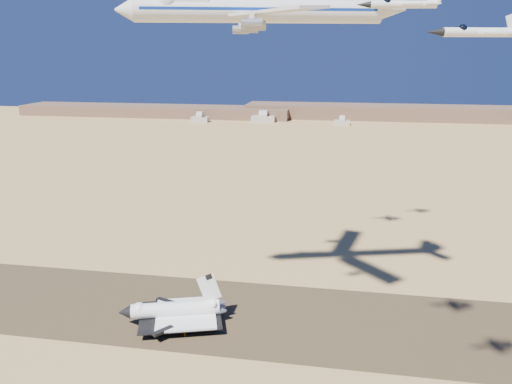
% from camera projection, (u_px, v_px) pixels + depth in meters
% --- Properties ---
extents(ground, '(1200.00, 1200.00, 0.00)m').
position_uv_depth(ground, '(217.00, 313.00, 173.16)').
color(ground, tan).
rests_on(ground, ground).
extents(runway, '(600.00, 50.00, 0.06)m').
position_uv_depth(runway, '(217.00, 313.00, 173.15)').
color(runway, '#483824').
rests_on(runway, ground).
extents(ridgeline, '(960.00, 90.00, 18.00)m').
position_uv_depth(ridgeline, '(362.00, 114.00, 660.52)').
color(ridgeline, brown).
rests_on(ridgeline, ground).
extents(hangars, '(200.50, 29.50, 30.00)m').
position_uv_depth(hangars, '(260.00, 119.00, 636.01)').
color(hangars, '#A39F91').
rests_on(hangars, ground).
extents(shuttle, '(35.61, 28.28, 17.36)m').
position_uv_depth(shuttle, '(175.00, 311.00, 165.39)').
color(shuttle, white).
rests_on(shuttle, runway).
extents(carrier_747, '(81.62, 61.07, 20.38)m').
position_uv_depth(carrier_747, '(251.00, 11.00, 138.26)').
color(carrier_747, silver).
extents(crew_a, '(0.53, 0.67, 1.60)m').
position_uv_depth(crew_a, '(186.00, 330.00, 160.89)').
color(crew_a, orange).
rests_on(crew_a, runway).
extents(crew_b, '(0.88, 0.90, 1.65)m').
position_uv_depth(crew_b, '(186.00, 332.00, 160.05)').
color(crew_b, orange).
rests_on(crew_b, runway).
extents(crew_c, '(1.15, 1.04, 1.77)m').
position_uv_depth(crew_c, '(185.00, 334.00, 158.41)').
color(crew_c, orange).
rests_on(crew_c, runway).
extents(chase_jet_a, '(15.74, 8.69, 3.93)m').
position_uv_depth(chase_jet_a, '(402.00, 4.00, 94.80)').
color(chase_jet_a, silver).
extents(chase_jet_b, '(14.76, 8.55, 3.75)m').
position_uv_depth(chase_jet_b, '(479.00, 32.00, 75.20)').
color(chase_jet_b, silver).
extents(chase_jet_c, '(15.49, 8.49, 3.86)m').
position_uv_depth(chase_jet_c, '(328.00, 11.00, 183.07)').
color(chase_jet_c, silver).
extents(chase_jet_d, '(13.92, 8.07, 3.54)m').
position_uv_depth(chase_jet_d, '(376.00, 5.00, 193.05)').
color(chase_jet_d, silver).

